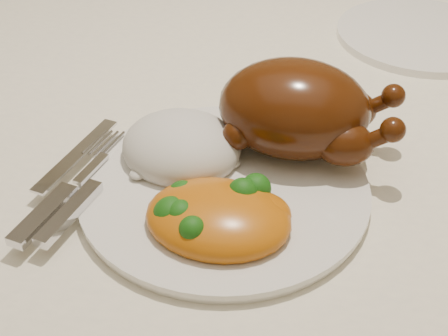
# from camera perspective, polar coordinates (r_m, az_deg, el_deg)

# --- Properties ---
(dining_table) EXTENTS (1.60, 0.90, 0.76)m
(dining_table) POSITION_cam_1_polar(r_m,az_deg,el_deg) (0.83, -5.41, 1.33)
(dining_table) COLOR brown
(dining_table) RESTS_ON floor
(tablecloth) EXTENTS (1.73, 1.03, 0.18)m
(tablecloth) POSITION_cam_1_polar(r_m,az_deg,el_deg) (0.79, -5.72, 5.60)
(tablecloth) COLOR beige
(tablecloth) RESTS_ON dining_table
(dinner_plate) EXTENTS (0.30, 0.30, 0.01)m
(dinner_plate) POSITION_cam_1_polar(r_m,az_deg,el_deg) (0.60, 0.00, -1.95)
(dinner_plate) COLOR white
(dinner_plate) RESTS_ON tablecloth
(side_plate) EXTENTS (0.26, 0.26, 0.01)m
(side_plate) POSITION_cam_1_polar(r_m,az_deg,el_deg) (0.93, 17.61, 11.53)
(side_plate) COLOR white
(side_plate) RESTS_ON tablecloth
(roast_chicken) EXTENTS (0.19, 0.13, 0.10)m
(roast_chicken) POSITION_cam_1_polar(r_m,az_deg,el_deg) (0.62, 6.83, 5.35)
(roast_chicken) COLOR #4B2108
(roast_chicken) RESTS_ON dinner_plate
(rice_mound) EXTENTS (0.14, 0.13, 0.06)m
(rice_mound) POSITION_cam_1_polar(r_m,az_deg,el_deg) (0.63, -3.92, 1.87)
(rice_mound) COLOR silver
(rice_mound) RESTS_ON dinner_plate
(mac_and_cheese) EXTENTS (0.14, 0.11, 0.05)m
(mac_and_cheese) POSITION_cam_1_polar(r_m,az_deg,el_deg) (0.55, -0.31, -4.35)
(mac_and_cheese) COLOR #C3730C
(mac_and_cheese) RESTS_ON dinner_plate
(cutlery) EXTENTS (0.07, 0.20, 0.01)m
(cutlery) POSITION_cam_1_polar(r_m,az_deg,el_deg) (0.60, -14.23, -2.26)
(cutlery) COLOR silver
(cutlery) RESTS_ON dinner_plate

